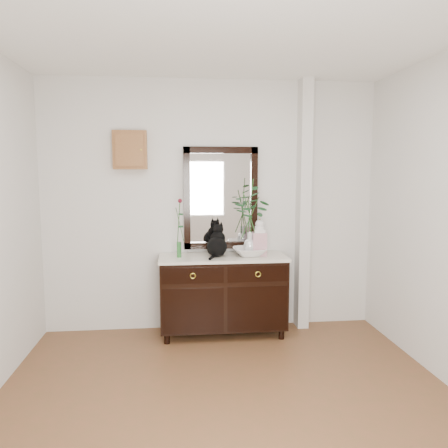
{
  "coord_description": "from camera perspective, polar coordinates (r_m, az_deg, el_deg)",
  "views": [
    {
      "loc": [
        -0.36,
        -2.73,
        1.74
      ],
      "look_at": [
        0.1,
        1.63,
        1.2
      ],
      "focal_mm": 35.0,
      "sensor_mm": 36.0,
      "label": 1
    }
  ],
  "objects": [
    {
      "name": "lotus_bowl",
      "position": [
        4.59,
        3.39,
        -3.62
      ],
      "size": [
        0.38,
        0.38,
        0.09
      ],
      "primitive_type": "imported",
      "rotation": [
        0.0,
        0.0,
        0.08
      ],
      "color": "white",
      "rests_on": "sideboard"
    },
    {
      "name": "ground_plane",
      "position": [
        3.26,
        1.42,
        -25.43
      ],
      "size": [
        3.6,
        4.0,
        0.02
      ],
      "primitive_type": "cube",
      "color": "brown",
      "rests_on": "ground"
    },
    {
      "name": "ginger_jar",
      "position": [
        4.59,
        4.66,
        -1.72
      ],
      "size": [
        0.15,
        0.15,
        0.39
      ],
      "primitive_type": null,
      "rotation": [
        0.0,
        0.0,
        -0.07
      ],
      "color": "white",
      "rests_on": "sideboard"
    },
    {
      "name": "vase_branches",
      "position": [
        4.54,
        3.42,
        1.03
      ],
      "size": [
        0.48,
        0.48,
        0.8
      ],
      "primitive_type": null,
      "rotation": [
        0.0,
        0.0,
        -0.31
      ],
      "color": "silver",
      "rests_on": "lotus_bowl"
    },
    {
      "name": "wall_mirror",
      "position": [
        4.73,
        -0.43,
        3.38
      ],
      "size": [
        0.8,
        0.06,
        1.1
      ],
      "color": "black",
      "rests_on": "wall_back"
    },
    {
      "name": "sideboard",
      "position": [
        4.66,
        -0.13,
        -8.75
      ],
      "size": [
        1.33,
        0.52,
        0.82
      ],
      "color": "black",
      "rests_on": "ground"
    },
    {
      "name": "wall_back",
      "position": [
        4.74,
        -1.65,
        2.3
      ],
      "size": [
        3.6,
        0.04,
        2.7
      ],
      "primitive_type": "cube",
      "color": "silver",
      "rests_on": "ground"
    },
    {
      "name": "key_cabinet",
      "position": [
        4.7,
        -12.17,
        9.43
      ],
      "size": [
        0.35,
        0.1,
        0.4
      ],
      "primitive_type": "cube",
      "color": "brown",
      "rests_on": "wall_back"
    },
    {
      "name": "pilaster",
      "position": [
        4.84,
        10.32,
        2.29
      ],
      "size": [
        0.12,
        0.2,
        2.7
      ],
      "primitive_type": "cube",
      "color": "silver",
      "rests_on": "ground"
    },
    {
      "name": "cat",
      "position": [
        4.53,
        -0.95,
        -2.13
      ],
      "size": [
        0.32,
        0.35,
        0.34
      ],
      "primitive_type": null,
      "rotation": [
        0.0,
        0.0,
        -0.33
      ],
      "color": "black",
      "rests_on": "sideboard"
    },
    {
      "name": "bud_vase_rose",
      "position": [
        4.48,
        -5.93,
        -0.48
      ],
      "size": [
        0.08,
        0.08,
        0.62
      ],
      "primitive_type": null,
      "rotation": [
        0.0,
        0.0,
        -0.03
      ],
      "color": "#2C6D2E",
      "rests_on": "sideboard"
    }
  ]
}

